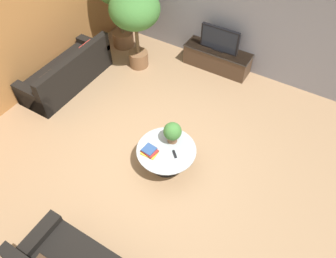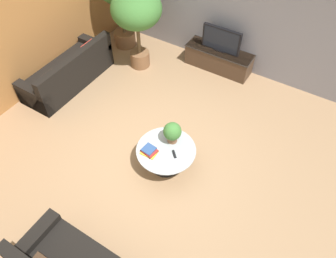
# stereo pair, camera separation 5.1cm
# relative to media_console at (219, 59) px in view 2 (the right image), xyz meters

# --- Properties ---
(ground_plane) EXTENTS (24.00, 24.00, 0.00)m
(ground_plane) POSITION_rel_media_console_xyz_m (0.12, -2.94, -0.26)
(ground_plane) COLOR #9E7A56
(back_wall_stone) EXTENTS (7.40, 0.12, 3.00)m
(back_wall_stone) POSITION_rel_media_console_xyz_m (0.12, 0.32, 1.24)
(back_wall_stone) COLOR gray
(back_wall_stone) RESTS_ON ground
(side_wall_left) EXTENTS (0.12, 7.40, 3.00)m
(side_wall_left) POSITION_rel_media_console_xyz_m (-3.14, -2.74, 1.24)
(side_wall_left) COLOR #B2753D
(side_wall_left) RESTS_ON ground
(media_console) EXTENTS (1.55, 0.50, 0.49)m
(media_console) POSITION_rel_media_console_xyz_m (0.00, 0.00, 0.00)
(media_console) COLOR #473323
(media_console) RESTS_ON ground
(television) EXTENTS (0.89, 0.13, 0.55)m
(television) POSITION_rel_media_console_xyz_m (-0.00, -0.00, 0.51)
(television) COLOR black
(television) RESTS_ON media_console
(coffee_table) EXTENTS (1.02, 1.02, 0.43)m
(coffee_table) POSITION_rel_media_console_xyz_m (0.44, -2.99, 0.05)
(coffee_table) COLOR black
(coffee_table) RESTS_ON ground
(couch_by_wall) EXTENTS (0.84, 2.13, 0.84)m
(couch_by_wall) POSITION_rel_media_console_xyz_m (-2.55, -2.21, 0.03)
(couch_by_wall) COLOR black
(couch_by_wall) RESTS_ON ground
(potted_palm_corner) EXTENTS (1.07, 1.07, 1.84)m
(potted_palm_corner) POSITION_rel_media_console_xyz_m (-1.61, -0.86, 1.08)
(potted_palm_corner) COLOR brown
(potted_palm_corner) RESTS_ON ground
(potted_plant_tabletop) EXTENTS (0.32, 0.32, 0.41)m
(potted_plant_tabletop) POSITION_rel_media_console_xyz_m (0.43, -2.77, 0.41)
(potted_plant_tabletop) COLOR brown
(potted_plant_tabletop) RESTS_ON coffee_table
(book_stack) EXTENTS (0.27, 0.24, 0.08)m
(book_stack) POSITION_rel_media_console_xyz_m (0.23, -3.19, 0.21)
(book_stack) COLOR gold
(book_stack) RESTS_ON coffee_table
(remote_black) EXTENTS (0.14, 0.14, 0.02)m
(remote_black) POSITION_rel_media_console_xyz_m (0.61, -3.01, 0.19)
(remote_black) COLOR black
(remote_black) RESTS_ON coffee_table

